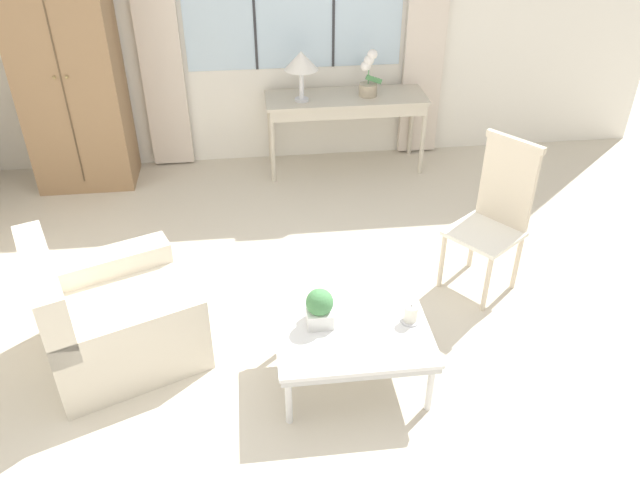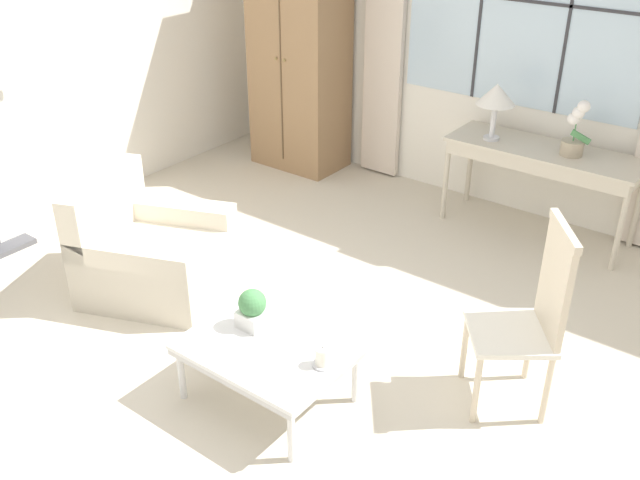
{
  "view_description": "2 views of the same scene",
  "coord_description": "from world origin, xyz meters",
  "px_view_note": "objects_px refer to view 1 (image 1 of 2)",
  "views": [
    {
      "loc": [
        -0.47,
        -2.91,
        2.81
      ],
      "look_at": [
        -0.09,
        0.23,
        0.74
      ],
      "focal_mm": 35.0,
      "sensor_mm": 36.0,
      "label": 1
    },
    {
      "loc": [
        2.19,
        -2.56,
        2.78
      ],
      "look_at": [
        0.04,
        0.29,
        0.83
      ],
      "focal_mm": 40.0,
      "sensor_mm": 36.0,
      "label": 2
    }
  ],
  "objects_px": {
    "console_table": "(346,104)",
    "potted_orchid": "(368,77)",
    "armchair_upholstered": "(113,319)",
    "armoire": "(67,63)",
    "side_chair_wooden": "(496,209)",
    "table_lamp": "(301,62)",
    "coffee_table": "(353,337)",
    "potted_plant_small": "(320,307)",
    "pillar_candle": "(411,314)"
  },
  "relations": [
    {
      "from": "coffee_table",
      "to": "table_lamp",
      "type": "bearing_deg",
      "value": 90.51
    },
    {
      "from": "console_table",
      "to": "armchair_upholstered",
      "type": "bearing_deg",
      "value": -126.86
    },
    {
      "from": "console_table",
      "to": "potted_orchid",
      "type": "relative_size",
      "value": 3.5
    },
    {
      "from": "side_chair_wooden",
      "to": "coffee_table",
      "type": "bearing_deg",
      "value": -142.78
    },
    {
      "from": "armchair_upholstered",
      "to": "coffee_table",
      "type": "relative_size",
      "value": 1.28
    },
    {
      "from": "side_chair_wooden",
      "to": "pillar_candle",
      "type": "xyz_separation_m",
      "value": [
        -0.8,
        -0.82,
        -0.18
      ]
    },
    {
      "from": "armoire",
      "to": "coffee_table",
      "type": "bearing_deg",
      "value": -54.51
    },
    {
      "from": "table_lamp",
      "to": "potted_orchid",
      "type": "height_order",
      "value": "table_lamp"
    },
    {
      "from": "armoire",
      "to": "side_chair_wooden",
      "type": "xyz_separation_m",
      "value": [
        3.2,
        -2.01,
        -0.53
      ]
    },
    {
      "from": "table_lamp",
      "to": "pillar_candle",
      "type": "bearing_deg",
      "value": -82.25
    },
    {
      "from": "console_table",
      "to": "pillar_candle",
      "type": "relative_size",
      "value": 12.22
    },
    {
      "from": "console_table",
      "to": "armchair_upholstered",
      "type": "distance_m",
      "value": 3.1
    },
    {
      "from": "table_lamp",
      "to": "console_table",
      "type": "bearing_deg",
      "value": 9.98
    },
    {
      "from": "armoire",
      "to": "table_lamp",
      "type": "height_order",
      "value": "armoire"
    },
    {
      "from": "armchair_upholstered",
      "to": "armoire",
      "type": "bearing_deg",
      "value": 103.93
    },
    {
      "from": "armoire",
      "to": "potted_orchid",
      "type": "height_order",
      "value": "armoire"
    },
    {
      "from": "side_chair_wooden",
      "to": "coffee_table",
      "type": "xyz_separation_m",
      "value": [
        -1.15,
        -0.87,
        -0.28
      ]
    },
    {
      "from": "armchair_upholstered",
      "to": "coffee_table",
      "type": "xyz_separation_m",
      "value": [
        1.45,
        -0.42,
        0.08
      ]
    },
    {
      "from": "table_lamp",
      "to": "potted_plant_small",
      "type": "relative_size",
      "value": 1.93
    },
    {
      "from": "coffee_table",
      "to": "potted_plant_small",
      "type": "xyz_separation_m",
      "value": [
        -0.18,
        0.1,
        0.16
      ]
    },
    {
      "from": "console_table",
      "to": "potted_plant_small",
      "type": "xyz_separation_m",
      "value": [
        -0.58,
        -2.79,
        -0.15
      ]
    },
    {
      "from": "table_lamp",
      "to": "pillar_candle",
      "type": "xyz_separation_m",
      "value": [
        0.38,
        -2.76,
        -0.66
      ]
    },
    {
      "from": "armoire",
      "to": "console_table",
      "type": "bearing_deg",
      "value": -0.01
    },
    {
      "from": "side_chair_wooden",
      "to": "armchair_upholstered",
      "type": "bearing_deg",
      "value": -170.17
    },
    {
      "from": "armchair_upholstered",
      "to": "side_chair_wooden",
      "type": "height_order",
      "value": "side_chair_wooden"
    },
    {
      "from": "potted_orchid",
      "to": "pillar_candle",
      "type": "bearing_deg",
      "value": -95.17
    },
    {
      "from": "potted_orchid",
      "to": "pillar_candle",
      "type": "xyz_separation_m",
      "value": [
        -0.26,
        -2.83,
        -0.48
      ]
    },
    {
      "from": "armoire",
      "to": "console_table",
      "type": "xyz_separation_m",
      "value": [
        2.46,
        -0.0,
        -0.49
      ]
    },
    {
      "from": "potted_orchid",
      "to": "console_table",
      "type": "bearing_deg",
      "value": 177.46
    },
    {
      "from": "potted_orchid",
      "to": "side_chair_wooden",
      "type": "bearing_deg",
      "value": -74.9
    },
    {
      "from": "armoire",
      "to": "pillar_candle",
      "type": "height_order",
      "value": "armoire"
    },
    {
      "from": "console_table",
      "to": "potted_plant_small",
      "type": "bearing_deg",
      "value": -101.82
    },
    {
      "from": "armoire",
      "to": "side_chair_wooden",
      "type": "height_order",
      "value": "armoire"
    },
    {
      "from": "armchair_upholstered",
      "to": "table_lamp",
      "type": "bearing_deg",
      "value": 59.23
    },
    {
      "from": "table_lamp",
      "to": "armchair_upholstered",
      "type": "relative_size",
      "value": 0.4
    },
    {
      "from": "armoire",
      "to": "console_table",
      "type": "relative_size",
      "value": 1.5
    },
    {
      "from": "potted_orchid",
      "to": "pillar_candle",
      "type": "distance_m",
      "value": 2.88
    },
    {
      "from": "armoire",
      "to": "potted_orchid",
      "type": "distance_m",
      "value": 2.67
    },
    {
      "from": "console_table",
      "to": "side_chair_wooden",
      "type": "height_order",
      "value": "side_chair_wooden"
    },
    {
      "from": "armchair_upholstered",
      "to": "potted_plant_small",
      "type": "bearing_deg",
      "value": -14.47
    },
    {
      "from": "console_table",
      "to": "potted_orchid",
      "type": "xyz_separation_m",
      "value": [
        0.21,
        -0.01,
        0.26
      ]
    },
    {
      "from": "potted_orchid",
      "to": "coffee_table",
      "type": "bearing_deg",
      "value": -101.91
    },
    {
      "from": "potted_orchid",
      "to": "armchair_upholstered",
      "type": "relative_size",
      "value": 0.37
    },
    {
      "from": "table_lamp",
      "to": "potted_plant_small",
      "type": "height_order",
      "value": "table_lamp"
    },
    {
      "from": "table_lamp",
      "to": "potted_orchid",
      "type": "relative_size",
      "value": 1.05
    },
    {
      "from": "side_chair_wooden",
      "to": "table_lamp",
      "type": "bearing_deg",
      "value": 121.16
    },
    {
      "from": "table_lamp",
      "to": "side_chair_wooden",
      "type": "xyz_separation_m",
      "value": [
        1.17,
        -1.94,
        -0.48
      ]
    },
    {
      "from": "potted_orchid",
      "to": "armchair_upholstered",
      "type": "bearing_deg",
      "value": -129.93
    },
    {
      "from": "console_table",
      "to": "side_chair_wooden",
      "type": "bearing_deg",
      "value": -69.62
    },
    {
      "from": "table_lamp",
      "to": "side_chair_wooden",
      "type": "distance_m",
      "value": 2.31
    }
  ]
}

